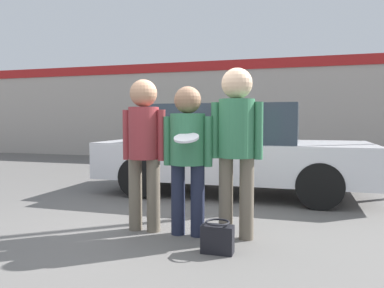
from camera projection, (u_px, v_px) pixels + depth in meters
name	position (u px, v px, depth m)	size (l,w,h in m)	color
ground_plane	(169.00, 234.00, 4.09)	(56.00, 56.00, 0.00)	#5B5956
storefront_building	(257.00, 109.00, 11.57)	(24.00, 0.22, 3.11)	#B2A89E
person_left	(144.00, 142.00, 4.16)	(0.51, 0.34, 1.69)	#665B4C
person_middle_with_frisbee	(188.00, 148.00, 3.99)	(0.54, 0.57, 1.60)	#1E2338
person_right	(237.00, 136.00, 3.88)	(0.54, 0.37, 1.78)	#665B4C
parked_car_near	(232.00, 149.00, 6.41)	(4.42, 1.94, 1.50)	silver
shrub	(177.00, 140.00, 11.52)	(1.25, 1.25, 1.25)	#387A3D
handbag	(217.00, 238.00, 3.49)	(0.30, 0.23, 0.30)	black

